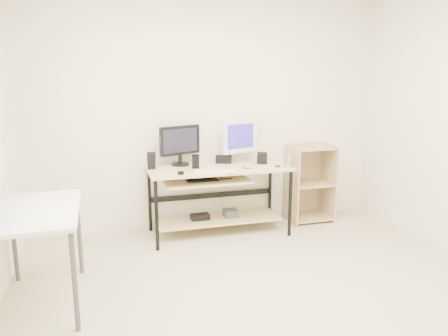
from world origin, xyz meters
name	(u,v)px	position (x,y,z in m)	size (l,w,h in m)	color
room	(262,135)	(-0.14, 0.04, 1.32)	(4.01, 4.01, 2.62)	beige
desk	(216,186)	(-0.03, 1.66, 0.54)	(1.50, 0.65, 0.75)	#D8BE89
side_table	(37,220)	(-1.68, 0.60, 0.67)	(0.60, 1.00, 0.75)	white
shelf_unit	(308,182)	(1.15, 1.82, 0.45)	(0.50, 0.40, 0.90)	tan
black_monitor	(180,143)	(-0.38, 1.84, 0.99)	(0.45, 0.20, 0.43)	black
white_imac	(240,137)	(0.29, 1.83, 1.03)	(0.44, 0.20, 0.48)	silver
keyboard	(214,171)	(-0.11, 1.42, 0.76)	(0.42, 0.12, 0.01)	white
mouse	(247,166)	(0.26, 1.49, 0.77)	(0.07, 0.12, 0.04)	#AAAAAF
center_speaker	(224,159)	(0.10, 1.81, 0.79)	(0.18, 0.08, 0.09)	black
speaker_left	(151,160)	(-0.70, 1.74, 0.84)	(0.10, 0.10, 0.17)	black
speaker_right	(262,158)	(0.50, 1.67, 0.81)	(0.10, 0.10, 0.12)	black
audio_controller	(196,161)	(-0.26, 1.63, 0.82)	(0.07, 0.05, 0.15)	black
volume_puck	(181,173)	(-0.45, 1.41, 0.76)	(0.06, 0.06, 0.03)	black
smartphone	(278,166)	(0.61, 1.48, 0.75)	(0.06, 0.10, 0.01)	black
coaster	(287,167)	(0.69, 1.44, 0.75)	(0.09, 0.09, 0.01)	#9B6E46
drinking_glass	(287,159)	(0.69, 1.44, 0.83)	(0.07, 0.07, 0.15)	white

